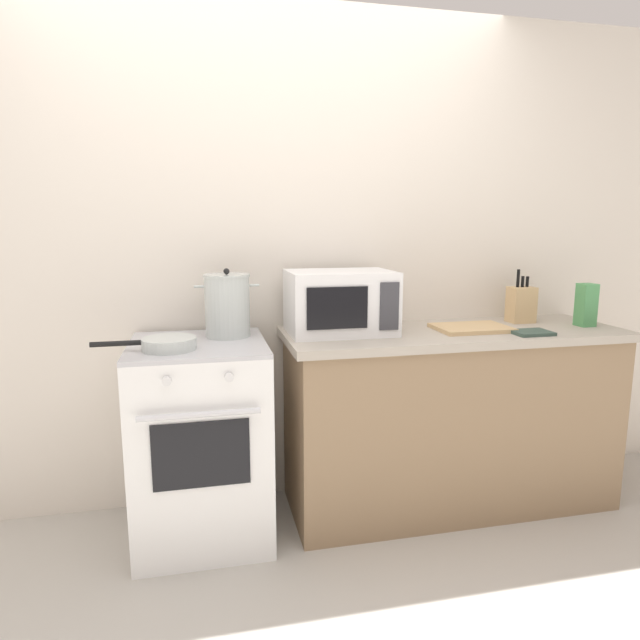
{
  "coord_description": "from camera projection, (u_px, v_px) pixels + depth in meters",
  "views": [
    {
      "loc": [
        -0.33,
        -1.82,
        1.44
      ],
      "look_at": [
        0.21,
        0.6,
        1.0
      ],
      "focal_mm": 30.38,
      "sensor_mm": 36.0,
      "label": 1
    }
  ],
  "objects": [
    {
      "name": "countertop_right",
      "position": [
        454.0,
        334.0,
        2.7
      ],
      "size": [
        1.7,
        0.6,
        0.04
      ],
      "primitive_type": "cube",
      "color": "#ADA393",
      "rests_on": "lower_cabinet_right"
    },
    {
      "name": "stock_pot",
      "position": [
        227.0,
        305.0,
        2.52
      ],
      "size": [
        0.3,
        0.21,
        0.32
      ],
      "color": "silver",
      "rests_on": "stove"
    },
    {
      "name": "ground_plane",
      "position": [
        301.0,
        606.0,
        2.07
      ],
      "size": [
        10.0,
        10.0,
        0.0
      ],
      "primitive_type": "plane",
      "color": "#B2ADA3"
    },
    {
      "name": "cutting_board",
      "position": [
        471.0,
        328.0,
        2.69
      ],
      "size": [
        0.36,
        0.26,
        0.02
      ],
      "primitive_type": "cube",
      "color": "tan",
      "rests_on": "countertop_right"
    },
    {
      "name": "pasta_box",
      "position": [
        586.0,
        305.0,
        2.78
      ],
      "size": [
        0.08,
        0.08,
        0.22
      ],
      "primitive_type": "cube",
      "color": "#4C9356",
      "rests_on": "countertop_right"
    },
    {
      "name": "lower_cabinet_right",
      "position": [
        450.0,
        421.0,
        2.78
      ],
      "size": [
        1.64,
        0.56,
        0.88
      ],
      "primitive_type": "cube",
      "color": "#8C7051",
      "rests_on": "ground_plane"
    },
    {
      "name": "frying_pan",
      "position": [
        167.0,
        344.0,
        2.27
      ],
      "size": [
        0.43,
        0.23,
        0.05
      ],
      "color": "silver",
      "rests_on": "stove"
    },
    {
      "name": "knife_block",
      "position": [
        521.0,
        304.0,
        2.89
      ],
      "size": [
        0.13,
        0.1,
        0.28
      ],
      "color": "tan",
      "rests_on": "countertop_right"
    },
    {
      "name": "oven_mitt",
      "position": [
        531.0,
        333.0,
        2.59
      ],
      "size": [
        0.18,
        0.14,
        0.02
      ],
      "primitive_type": "cube",
      "color": "#384C42",
      "rests_on": "countertop_right"
    },
    {
      "name": "microwave",
      "position": [
        340.0,
        302.0,
        2.6
      ],
      "size": [
        0.5,
        0.37,
        0.3
      ],
      "color": "white",
      "rests_on": "countertop_right"
    },
    {
      "name": "back_wall",
      "position": [
        321.0,
        261.0,
        2.85
      ],
      "size": [
        4.4,
        0.1,
        2.5
      ],
      "primitive_type": "cube",
      "color": "silver",
      "rests_on": "ground_plane"
    },
    {
      "name": "stove",
      "position": [
        201.0,
        440.0,
        2.49
      ],
      "size": [
        0.6,
        0.64,
        0.92
      ],
      "color": "white",
      "rests_on": "ground_plane"
    }
  ]
}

